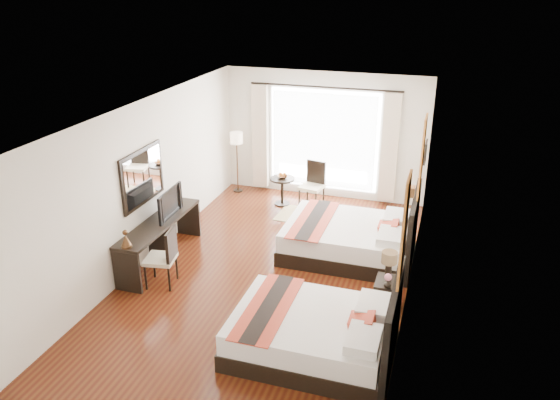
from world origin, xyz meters
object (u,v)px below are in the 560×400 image
(bed_near, at_px, (317,332))
(bed_far, at_px, (352,238))
(nightstand, at_px, (387,294))
(desk_chair, at_px, (162,268))
(television, at_px, (166,203))
(side_table, at_px, (282,191))
(table_lamp, at_px, (389,259))
(console_desk, at_px, (161,241))
(fruit_bowl, at_px, (282,177))
(window_chair, at_px, (312,193))
(floor_lamp, at_px, (237,142))
(vase, at_px, (388,281))

(bed_near, bearing_deg, bed_far, 91.25)
(nightstand, relative_size, desk_chair, 0.48)
(nightstand, relative_size, television, 0.54)
(bed_near, relative_size, side_table, 3.48)
(table_lamp, bearing_deg, side_table, 130.00)
(bed_near, distance_m, desk_chair, 2.95)
(console_desk, bearing_deg, nightstand, -3.86)
(fruit_bowl, bearing_deg, television, -114.44)
(table_lamp, bearing_deg, television, 174.08)
(window_chair, bearing_deg, fruit_bowl, -71.06)
(table_lamp, xyz_separation_m, desk_chair, (-3.54, -0.56, -0.45))
(window_chair, bearing_deg, bed_near, 26.76)
(floor_lamp, bearing_deg, vase, -45.10)
(console_desk, xyz_separation_m, window_chair, (1.93, 3.12, -0.08))
(nightstand, bearing_deg, console_desk, 176.14)
(fruit_bowl, relative_size, window_chair, 0.23)
(bed_far, xyz_separation_m, vase, (0.82, -1.69, 0.23))
(nightstand, height_order, television, television)
(nightstand, bearing_deg, television, 172.48)
(console_desk, relative_size, floor_lamp, 1.56)
(television, bearing_deg, bed_far, -75.64)
(vase, bearing_deg, nightstand, 91.27)
(television, height_order, fruit_bowl, television)
(television, relative_size, floor_lamp, 0.62)
(bed_near, distance_m, table_lamp, 1.70)
(bed_near, relative_size, console_desk, 0.97)
(table_lamp, xyz_separation_m, vase, (0.03, -0.31, -0.20))
(fruit_bowl, bearing_deg, vase, -52.29)
(nightstand, xyz_separation_m, fruit_bowl, (-2.70, 3.30, 0.42))
(floor_lamp, bearing_deg, side_table, -19.75)
(television, bearing_deg, fruit_bowl, -27.19)
(table_lamp, xyz_separation_m, window_chair, (-2.03, 3.27, -0.45))
(vase, relative_size, desk_chair, 0.12)
(desk_chair, xyz_separation_m, fruit_bowl, (0.86, 3.75, 0.34))
(side_table, bearing_deg, fruit_bowl, -35.21)
(table_lamp, relative_size, desk_chair, 0.38)
(television, xyz_separation_m, window_chair, (1.91, 2.86, -0.70))
(table_lamp, relative_size, television, 0.43)
(vase, bearing_deg, floor_lamp, 134.90)
(vase, distance_m, television, 4.06)
(bed_far, distance_m, vase, 1.89)
(bed_far, distance_m, television, 3.36)
(nightstand, bearing_deg, window_chair, 121.24)
(bed_far, bearing_deg, bed_near, -88.75)
(desk_chair, distance_m, window_chair, 4.12)
(nightstand, height_order, window_chair, window_chair)
(television, bearing_deg, desk_chair, -160.21)
(television, distance_m, desk_chair, 1.26)
(nightstand, height_order, desk_chair, desk_chair)
(bed_far, bearing_deg, window_chair, 123.10)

